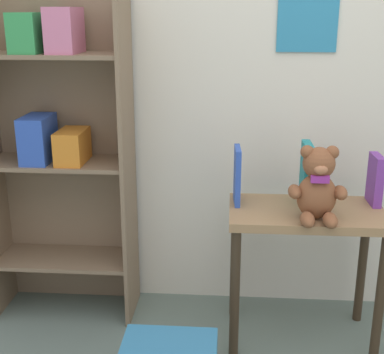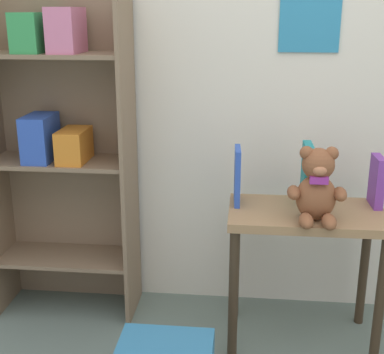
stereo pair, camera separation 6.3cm
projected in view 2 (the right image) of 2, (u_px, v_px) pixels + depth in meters
wall_back at (291, 46)px, 2.37m from camera, size 4.80×0.07×2.50m
bookshelf_side at (61, 139)px, 2.44m from camera, size 0.66×0.30×1.49m
display_table at (305, 235)px, 2.25m from camera, size 0.64×0.37×0.61m
teddy_bear at (317, 188)px, 2.07m from camera, size 0.23×0.21×0.30m
book_standing_blue at (237, 176)px, 2.27m from camera, size 0.03×0.15×0.24m
book_standing_teal at (307, 174)px, 2.26m from camera, size 0.04×0.15×0.26m
book_standing_purple at (377, 181)px, 2.24m from camera, size 0.04×0.14×0.21m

